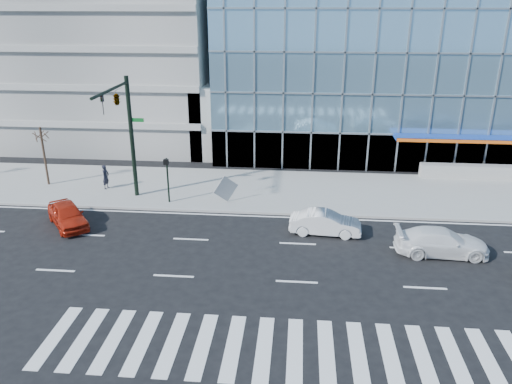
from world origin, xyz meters
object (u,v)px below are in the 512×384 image
Objects in this scene: street_tree_near at (41,135)px; pedestrian at (106,177)px; white_suv at (442,242)px; red_sedan at (67,215)px; white_sedan at (325,223)px; traffic_signal at (121,112)px; ped_signal_post at (167,173)px; tilted_panel at (226,189)px.

street_tree_near is 2.48× the size of pedestrian.
white_suv reaches higher than red_sedan.
street_tree_near is 20.69m from white_sedan.
traffic_signal is 6.97m from red_sedan.
street_tree_near is 26.94m from white_suv.
white_sedan is at bearing -19.26° from ped_signal_post.
ped_signal_post is at bearing -15.06° from street_tree_near.
ped_signal_post reaches higher than white_sedan.
white_suv is at bearing -103.44° from white_sedan.
ped_signal_post is at bearing 8.52° from traffic_signal.
street_tree_near is 5.30m from pedestrian.
street_tree_near is at bearing 164.94° from ped_signal_post.
white_sedan is 2.38× the size of pedestrian.
street_tree_near is at bearing 85.47° from red_sedan.
ped_signal_post is at bearing -2.59° from red_sedan.
white_sedan is 7.43m from tilted_panel.
ped_signal_post is 1.76× the size of pedestrian.
tilted_panel is at bearing 62.68° from white_sedan.
traffic_signal reaches higher than ped_signal_post.
white_suv is (16.04, -5.44, -1.44)m from ped_signal_post.
traffic_signal is 14.04m from white_sedan.
street_tree_near is at bearing 72.60° from white_suv.
white_suv is (18.53, -5.07, -5.46)m from traffic_signal.
traffic_signal is 2.67× the size of ped_signal_post.
white_sedan is at bearing -14.04° from traffic_signal.
street_tree_near is at bearing 134.41° from tilted_panel.
traffic_signal is 1.97× the size of white_sedan.
red_sedan is 9.81m from tilted_panel.
tilted_panel is at bearing 7.04° from traffic_signal.
white_sedan is at bearing -17.24° from street_tree_near.
street_tree_near reaches higher than ped_signal_post.
red_sedan is at bearing -55.48° from street_tree_near.
tilted_panel is (13.23, -2.16, -2.71)m from street_tree_near.
traffic_signal reaches higher than street_tree_near.
pedestrian is at bearing 135.30° from traffic_signal.
white_suv is 3.72× the size of tilted_panel.
traffic_signal is 1.95× the size of red_sedan.
ped_signal_post reaches higher than white_suv.
pedestrian is (-2.51, 2.49, -5.16)m from traffic_signal.
traffic_signal is at bearing -124.15° from pedestrian.
white_sedan is at bearing -99.93° from pedestrian.
pedestrian is (0.12, 5.91, 0.31)m from red_sedan.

